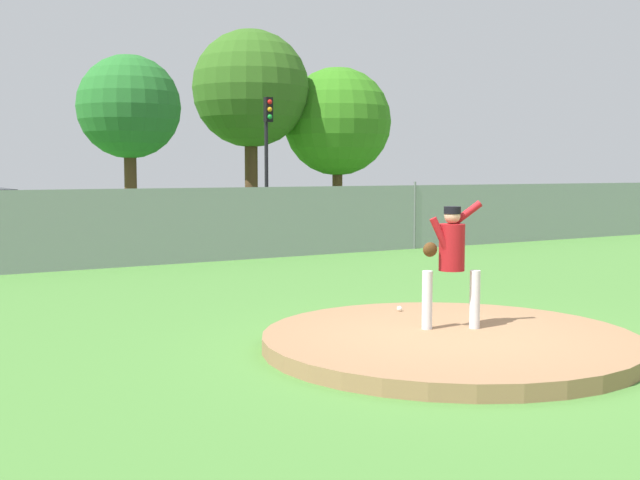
# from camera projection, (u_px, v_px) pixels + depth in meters

# --- Properties ---
(ground_plane) EXTENTS (80.00, 80.00, 0.00)m
(ground_plane) POSITION_uv_depth(u_px,v_px,m) (240.00, 286.00, 14.64)
(ground_plane) COLOR #4C8438
(asphalt_strip) EXTENTS (44.00, 7.00, 0.01)m
(asphalt_strip) POSITION_uv_depth(u_px,v_px,m) (111.00, 248.00, 21.91)
(asphalt_strip) COLOR #2B2B2D
(asphalt_strip) RESTS_ON ground_plane
(pitchers_mound) EXTENTS (4.54, 4.54, 0.19)m
(pitchers_mound) POSITION_uv_depth(u_px,v_px,m) (449.00, 341.00, 9.49)
(pitchers_mound) COLOR #99704C
(pitchers_mound) RESTS_ON ground_plane
(pitcher_youth) EXTENTS (0.81, 0.39, 1.60)m
(pitcher_youth) POSITION_uv_depth(u_px,v_px,m) (451.00, 254.00, 9.69)
(pitcher_youth) COLOR silver
(pitcher_youth) RESTS_ON pitchers_mound
(baseball) EXTENTS (0.07, 0.07, 0.07)m
(baseball) POSITION_uv_depth(u_px,v_px,m) (400.00, 309.00, 10.99)
(baseball) COLOR white
(baseball) RESTS_ON pitchers_mound
(chainlink_fence) EXTENTS (35.93, 0.07, 1.86)m
(chainlink_fence) POSITION_uv_depth(u_px,v_px,m) (166.00, 226.00, 17.98)
(chainlink_fence) COLOR gray
(chainlink_fence) RESTS_ON ground_plane
(parked_car_white) EXTENTS (2.05, 4.60, 1.60)m
(parked_car_white) POSITION_uv_depth(u_px,v_px,m) (161.00, 220.00, 22.19)
(parked_car_white) COLOR silver
(parked_car_white) RESTS_ON ground_plane
(traffic_light_far) EXTENTS (0.28, 0.46, 4.84)m
(traffic_light_far) POSITION_uv_depth(u_px,v_px,m) (267.00, 139.00, 28.93)
(traffic_light_far) COLOR black
(traffic_light_far) RESTS_ON ground_plane
(tree_broad_left) EXTENTS (3.91, 3.91, 6.53)m
(tree_broad_left) POSITION_uv_depth(u_px,v_px,m) (129.00, 108.00, 29.68)
(tree_broad_left) COLOR #4C331E
(tree_broad_left) RESTS_ON ground_plane
(tree_bushy_near) EXTENTS (5.09, 5.09, 8.26)m
(tree_bushy_near) POSITION_uv_depth(u_px,v_px,m) (251.00, 89.00, 34.11)
(tree_bushy_near) COLOR #4C331E
(tree_bushy_near) RESTS_ON ground_plane
(tree_slender_far) EXTENTS (4.93, 4.93, 6.87)m
(tree_slender_far) POSITION_uv_depth(u_px,v_px,m) (337.00, 122.00, 35.92)
(tree_slender_far) COLOR #4C331E
(tree_slender_far) RESTS_ON ground_plane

